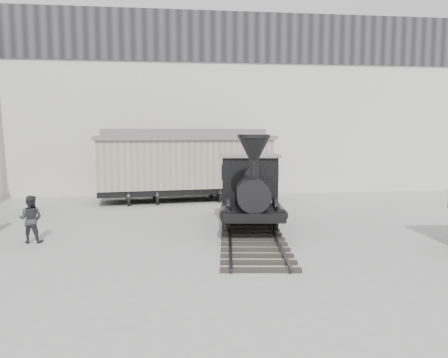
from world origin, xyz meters
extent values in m
plane|color=#9E9E9B|center=(0.00, 0.00, 0.00)|extent=(90.00, 90.00, 0.00)
cube|color=silver|center=(0.00, 15.00, 5.50)|extent=(34.00, 2.40, 11.00)
cube|color=#232326|center=(0.00, 13.75, 9.50)|extent=(34.00, 0.12, 3.00)
cube|color=#272421|center=(1.81, 3.33, 0.09)|extent=(3.49, 10.49, 0.18)
cube|color=#2D2D30|center=(1.01, 3.43, 0.15)|extent=(1.35, 10.23, 0.07)
cube|color=#2D2D30|center=(2.61, 3.23, 0.15)|extent=(1.35, 10.23, 0.07)
cylinder|color=black|center=(0.87, 2.88, 0.79)|extent=(0.28, 1.24, 1.23)
cylinder|color=black|center=(2.61, 2.67, 0.79)|extent=(0.28, 1.24, 1.23)
cylinder|color=black|center=(1.05, 4.33, 0.79)|extent=(0.28, 1.24, 1.23)
cylinder|color=black|center=(2.79, 4.11, 0.79)|extent=(0.28, 1.24, 1.23)
cube|color=black|center=(1.83, 3.50, 0.93)|extent=(2.72, 4.27, 0.31)
cylinder|color=black|center=(1.73, 2.72, 1.64)|extent=(1.43, 2.69, 1.12)
cylinder|color=black|center=(1.61, 1.72, 2.52)|extent=(0.32, 0.32, 0.67)
cone|color=black|center=(1.61, 1.72, 3.25)|extent=(1.20, 1.20, 0.78)
sphere|color=black|center=(1.79, 3.16, 2.18)|extent=(0.58, 0.58, 0.58)
cube|color=black|center=(1.95, 4.50, 1.95)|extent=(2.35, 1.77, 1.73)
cube|color=slate|center=(1.95, 4.50, 2.86)|extent=(2.60, 2.02, 0.09)
cube|color=black|center=(2.20, 6.50, 1.33)|extent=(2.27, 2.47, 1.01)
cylinder|color=black|center=(-2.84, 11.13, 0.42)|extent=(2.18, 1.08, 0.84)
cylinder|color=black|center=(1.96, 11.70, 0.42)|extent=(2.18, 1.08, 0.84)
cube|color=black|center=(-0.44, 11.41, 0.63)|extent=(9.69, 3.72, 0.31)
cube|color=gray|center=(-0.44, 11.41, 2.10)|extent=(9.70, 3.83, 2.62)
cube|color=slate|center=(-0.44, 11.41, 3.52)|extent=(10.05, 4.18, 0.21)
cube|color=slate|center=(-0.44, 11.41, 3.81)|extent=(9.11, 2.32, 0.38)
imported|color=#303135|center=(-6.04, 2.63, 0.83)|extent=(0.85, 0.69, 1.66)
camera|label=1|loc=(-1.15, -12.88, 3.80)|focal=35.00mm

